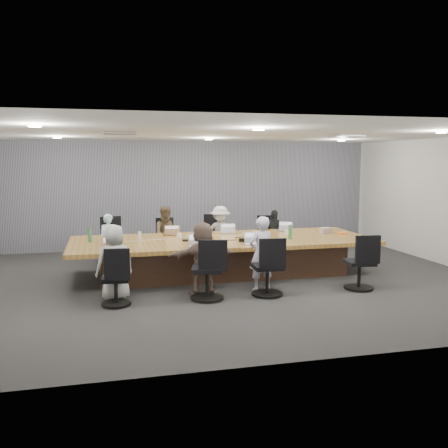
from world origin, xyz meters
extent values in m
cube|color=#2C2C2E|center=(0.00, 0.00, 0.00)|extent=(10.00, 8.00, 0.00)
cube|color=white|center=(0.00, 0.00, 2.80)|extent=(10.00, 8.00, 0.00)
cube|color=beige|center=(0.00, 4.00, 1.40)|extent=(10.00, 0.00, 2.80)
cube|color=beige|center=(0.00, -4.00, 1.40)|extent=(10.00, 0.00, 2.80)
cube|color=gray|center=(0.00, 3.92, 1.40)|extent=(9.80, 0.04, 2.80)
cube|color=#492E20|center=(0.00, 0.50, 0.33)|extent=(4.80, 1.40, 0.66)
cube|color=olive|center=(0.00, 0.50, 0.70)|extent=(6.00, 2.20, 0.08)
imported|color=#B1DAEC|center=(-2.22, 1.85, 0.58)|extent=(0.43, 0.28, 1.15)
cube|color=#B2B2B7|center=(-2.22, 1.30, 0.75)|extent=(0.34, 0.27, 0.02)
imported|color=brown|center=(-0.95, 1.85, 0.65)|extent=(0.64, 0.50, 1.29)
cube|color=#8C6647|center=(-0.95, 1.30, 0.75)|extent=(0.33, 0.24, 0.02)
imported|color=#ACACAC|center=(0.27, 1.85, 0.63)|extent=(0.86, 0.54, 1.27)
cube|color=#B2B2B7|center=(0.27, 1.30, 0.75)|extent=(0.32, 0.23, 0.02)
imported|color=black|center=(1.56, 1.85, 0.58)|extent=(0.71, 0.37, 1.16)
cube|color=#B2B2B7|center=(1.56, 1.30, 0.75)|extent=(0.34, 0.27, 0.02)
imported|color=#A5A7A5|center=(-2.17, -0.85, 0.63)|extent=(0.70, 0.54, 1.27)
cube|color=#8C6647|center=(-2.17, -0.30, 0.75)|extent=(0.37, 0.28, 0.02)
imported|color=brown|center=(-0.68, -0.85, 0.63)|extent=(1.18, 0.40, 1.27)
cube|color=#B2B2B7|center=(-0.68, -0.30, 0.75)|extent=(0.32, 0.24, 0.02)
imported|color=silver|center=(0.37, -0.85, 0.67)|extent=(0.54, 0.40, 1.33)
cube|color=#B2B2B7|center=(0.37, -0.30, 0.75)|extent=(0.38, 0.31, 0.02)
cylinder|color=#3B7445|center=(-2.59, 0.72, 0.88)|extent=(0.08, 0.08, 0.27)
cylinder|color=#3B7445|center=(1.31, 0.16, 0.88)|extent=(0.10, 0.10, 0.28)
cylinder|color=silver|center=(-1.66, 0.48, 0.84)|extent=(0.08, 0.08, 0.20)
cylinder|color=white|center=(-0.85, 0.71, 0.79)|extent=(0.10, 0.10, 0.11)
cylinder|color=white|center=(1.45, 0.71, 0.79)|extent=(0.08, 0.08, 0.10)
cylinder|color=brown|center=(-2.30, 0.27, 0.79)|extent=(0.10, 0.10, 0.11)
cube|color=black|center=(-0.76, 0.38, 0.76)|extent=(0.17, 0.13, 0.03)
cube|color=black|center=(0.64, 0.33, 0.76)|extent=(0.18, 0.15, 0.03)
cube|color=black|center=(0.29, 0.04, 0.77)|extent=(0.17, 0.06, 0.06)
cube|color=#A49384|center=(2.30, 0.65, 0.80)|extent=(0.28, 0.22, 0.13)
cube|color=orange|center=(2.61, 0.48, 0.76)|extent=(0.20, 0.14, 0.04)
camera|label=1|loc=(-2.33, -9.13, 2.31)|focal=40.00mm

